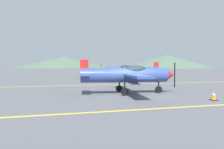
% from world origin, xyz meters
% --- Properties ---
extents(ground_plane, '(400.00, 400.00, 0.00)m').
position_xyz_m(ground_plane, '(0.00, 0.00, 0.00)').
color(ground_plane, '#54565B').
extents(apron_line_near, '(80.00, 0.16, 0.01)m').
position_xyz_m(apron_line_near, '(0.00, -4.07, 0.01)').
color(apron_line_near, yellow).
rests_on(apron_line_near, ground_plane).
extents(apron_line_far, '(80.00, 0.16, 0.01)m').
position_xyz_m(apron_line_far, '(0.00, 8.78, 0.01)').
color(apron_line_far, yellow).
rests_on(apron_line_far, ground_plane).
extents(airplane_near, '(7.17, 8.23, 2.46)m').
position_xyz_m(airplane_near, '(-0.03, 1.44, 1.38)').
color(airplane_near, '#33478C').
rests_on(airplane_near, ground_plane).
extents(airplane_mid, '(7.17, 8.23, 2.46)m').
position_xyz_m(airplane_mid, '(3.67, 10.96, 1.38)').
color(airplane_mid, '#33478C').
rests_on(airplane_mid, ground_plane).
extents(car_sedan, '(2.38, 4.47, 1.62)m').
position_xyz_m(car_sedan, '(-0.10, 18.92, 0.84)').
color(car_sedan, black).
rests_on(car_sedan, ground_plane).
extents(traffic_cone_front, '(0.36, 0.36, 0.59)m').
position_xyz_m(traffic_cone_front, '(3.85, -2.71, 0.29)').
color(traffic_cone_front, black).
rests_on(traffic_cone_front, ground_plane).
extents(hill_centerleft, '(75.22, 75.22, 8.78)m').
position_xyz_m(hill_centerleft, '(2.80, 158.50, 4.39)').
color(hill_centerleft, '#4C6651').
rests_on(hill_centerleft, ground_plane).
extents(hill_centerright, '(65.75, 65.75, 9.37)m').
position_xyz_m(hill_centerright, '(72.68, 125.28, 4.68)').
color(hill_centerright, '#4C6651').
rests_on(hill_centerright, ground_plane).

